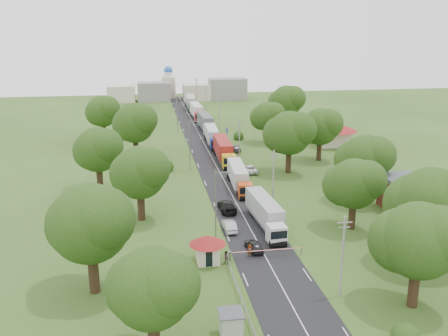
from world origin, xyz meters
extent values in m
plane|color=#304A18|center=(0.00, 0.00, 0.00)|extent=(260.00, 260.00, 0.00)
cube|color=black|center=(0.00, 20.00, 0.00)|extent=(8.00, 200.00, 0.04)
cylinder|color=slate|center=(-4.50, -25.00, 0.55)|extent=(0.20, 0.20, 1.10)
cube|color=slate|center=(-4.50, -25.00, 1.05)|extent=(0.35, 0.35, 0.25)
cylinder|color=red|center=(0.00, -25.00, 1.00)|extent=(9.00, 0.12, 0.12)
cylinder|color=slate|center=(4.50, -25.00, 0.50)|extent=(0.10, 0.10, 1.00)
cube|color=beige|center=(-7.20, -25.00, 1.20)|extent=(2.60, 2.60, 2.40)
cone|color=maroon|center=(-7.20, -25.00, 2.90)|extent=(4.40, 4.40, 1.10)
cube|color=black|center=(-5.89, -25.00, 1.40)|extent=(0.02, 1.20, 0.90)
cube|color=black|center=(-7.20, -26.31, 1.00)|extent=(0.80, 0.02, 1.90)
cube|color=#99A593|center=(-7.00, -40.00, 1.15)|extent=(2.00, 2.00, 2.30)
cube|color=#47494F|center=(-7.00, -40.00, 2.35)|extent=(2.30, 2.30, 0.12)
cube|color=black|center=(-5.99, -40.00, 1.30)|extent=(0.02, 1.00, 0.80)
cylinder|color=slate|center=(5.20, 33.80, 2.00)|extent=(0.12, 0.12, 4.00)
cylinder|color=slate|center=(5.20, 36.20, 2.00)|extent=(0.12, 0.12, 4.00)
cube|color=navy|center=(5.20, 35.00, 3.60)|extent=(0.06, 3.00, 1.00)
cube|color=silver|center=(5.20, 35.00, 3.60)|extent=(0.07, 3.10, 0.06)
cylinder|color=gray|center=(5.50, -35.00, 4.50)|extent=(0.24, 0.24, 9.00)
cube|color=gray|center=(5.50, -35.00, 8.30)|extent=(1.60, 0.10, 0.10)
cube|color=gray|center=(5.50, -35.00, 7.80)|extent=(1.20, 0.10, 0.10)
cylinder|color=gray|center=(5.50, -7.00, 4.50)|extent=(0.24, 0.24, 9.00)
cube|color=gray|center=(5.50, -7.00, 8.30)|extent=(1.60, 0.10, 0.10)
cube|color=gray|center=(5.50, -7.00, 7.80)|extent=(1.20, 0.10, 0.10)
cylinder|color=gray|center=(5.50, 21.00, 4.50)|extent=(0.24, 0.24, 9.00)
cube|color=gray|center=(5.50, 21.00, 8.30)|extent=(1.60, 0.10, 0.10)
cube|color=gray|center=(5.50, 21.00, 7.80)|extent=(1.20, 0.10, 0.10)
cylinder|color=gray|center=(5.50, 49.00, 4.50)|extent=(0.24, 0.24, 9.00)
cube|color=gray|center=(5.50, 49.00, 8.30)|extent=(1.60, 0.10, 0.10)
cube|color=gray|center=(5.50, 49.00, 7.80)|extent=(1.20, 0.10, 0.10)
cylinder|color=gray|center=(5.50, 77.00, 4.50)|extent=(0.24, 0.24, 9.00)
cube|color=gray|center=(5.50, 77.00, 8.30)|extent=(1.60, 0.10, 0.10)
cube|color=gray|center=(5.50, 77.00, 7.80)|extent=(1.20, 0.10, 0.10)
cylinder|color=gray|center=(5.50, 105.00, 4.50)|extent=(0.24, 0.24, 9.00)
cube|color=gray|center=(5.50, 105.00, 8.30)|extent=(1.60, 0.10, 0.10)
cube|color=gray|center=(5.50, 105.00, 7.80)|extent=(1.20, 0.10, 0.10)
cylinder|color=slate|center=(-5.50, -20.00, 5.00)|extent=(0.16, 0.16, 10.00)
cube|color=slate|center=(-4.60, -20.00, 9.70)|extent=(1.80, 0.10, 0.10)
cube|color=slate|center=(-3.80, -20.00, 9.55)|extent=(0.50, 0.22, 0.15)
cylinder|color=slate|center=(-5.50, 15.00, 5.00)|extent=(0.16, 0.16, 10.00)
cube|color=slate|center=(-4.60, 15.00, 9.70)|extent=(1.80, 0.10, 0.10)
cube|color=slate|center=(-3.80, 15.00, 9.55)|extent=(0.50, 0.22, 0.15)
cylinder|color=slate|center=(-5.50, 50.00, 5.00)|extent=(0.16, 0.16, 10.00)
cube|color=slate|center=(-4.60, 50.00, 9.70)|extent=(1.80, 0.10, 0.10)
cube|color=slate|center=(-3.80, 50.00, 9.55)|extent=(0.50, 0.22, 0.15)
cylinder|color=#382616|center=(12.00, -38.00, 2.10)|extent=(1.08, 1.08, 4.20)
sphere|color=#213F11|center=(12.00, -38.00, 7.22)|extent=(7.70, 7.70, 7.70)
sphere|color=#213F11|center=(13.38, -39.10, 8.05)|extent=(6.05, 6.05, 6.05)
sphere|color=#213F11|center=(10.90, -36.62, 6.67)|extent=(6.60, 6.60, 6.60)
cylinder|color=#382616|center=(18.00, -30.00, 2.27)|extent=(1.12, 1.12, 4.55)
sphere|color=#213F11|center=(18.00, -30.00, 7.85)|extent=(8.40, 8.40, 8.40)
sphere|color=#213F11|center=(16.80, -28.50, 7.25)|extent=(7.20, 7.20, 7.20)
cylinder|color=#382616|center=(14.00, -18.00, 1.92)|extent=(1.04, 1.04, 3.85)
sphere|color=#213F11|center=(14.00, -18.00, 6.60)|extent=(7.00, 7.00, 7.00)
sphere|color=#213F11|center=(15.25, -19.00, 7.35)|extent=(5.50, 5.50, 5.50)
sphere|color=#213F11|center=(13.00, -16.75, 6.10)|extent=(6.00, 6.00, 6.00)
cylinder|color=#382616|center=(20.00, -8.00, 2.10)|extent=(1.08, 1.08, 4.20)
sphere|color=#213F11|center=(20.00, -8.00, 7.22)|extent=(7.70, 7.70, 7.70)
sphere|color=#213F11|center=(21.38, -9.10, 8.05)|extent=(6.05, 6.05, 6.05)
sphere|color=#213F11|center=(18.90, -6.62, 6.67)|extent=(6.60, 6.60, 6.60)
cylinder|color=#382616|center=(13.00, 10.00, 2.27)|extent=(1.12, 1.12, 4.55)
sphere|color=#213F11|center=(13.00, 10.00, 7.85)|extent=(8.40, 8.40, 8.40)
sphere|color=#213F11|center=(14.50, 8.80, 8.75)|extent=(6.60, 6.60, 6.60)
sphere|color=#213F11|center=(11.80, 11.50, 7.25)|extent=(7.20, 7.20, 7.20)
cylinder|color=#382616|center=(22.00, 18.00, 2.10)|extent=(1.08, 1.08, 4.20)
sphere|color=#213F11|center=(22.00, 18.00, 7.22)|extent=(7.70, 7.70, 7.70)
sphere|color=#213F11|center=(23.38, 16.90, 8.05)|extent=(6.05, 6.05, 6.05)
sphere|color=#213F11|center=(20.90, 19.38, 6.67)|extent=(6.60, 6.60, 6.60)
cylinder|color=#382616|center=(15.00, 35.00, 1.92)|extent=(1.04, 1.04, 3.85)
sphere|color=#213F11|center=(15.00, 35.00, 6.60)|extent=(7.00, 7.00, 7.00)
sphere|color=#213F11|center=(16.25, 34.00, 7.35)|extent=(5.50, 5.50, 5.50)
sphere|color=#213F11|center=(14.00, 36.25, 6.10)|extent=(6.00, 6.00, 6.00)
cylinder|color=#382616|center=(24.00, 50.00, 2.27)|extent=(1.12, 1.12, 4.55)
sphere|color=#213F11|center=(24.00, 50.00, 7.85)|extent=(8.40, 8.40, 8.40)
sphere|color=#213F11|center=(25.50, 48.80, 8.75)|extent=(6.60, 6.60, 6.60)
sphere|color=#213F11|center=(22.80, 51.50, 7.25)|extent=(7.20, 7.20, 7.20)
sphere|color=#213F11|center=(-14.00, -42.00, 6.60)|extent=(7.00, 7.00, 7.00)
sphere|color=#213F11|center=(-12.75, -43.00, 7.35)|extent=(5.50, 5.50, 5.50)
sphere|color=#213F11|center=(-15.00, -40.75, 6.10)|extent=(6.00, 6.00, 6.00)
cylinder|color=#382616|center=(-20.00, -30.00, 2.27)|extent=(1.12, 1.12, 4.55)
sphere|color=#213F11|center=(-20.00, -30.00, 7.85)|extent=(8.40, 8.40, 8.40)
sphere|color=#213F11|center=(-18.50, -31.20, 8.75)|extent=(6.60, 6.60, 6.60)
sphere|color=#213F11|center=(-21.20, -28.50, 7.25)|extent=(7.20, 7.20, 7.20)
cylinder|color=#382616|center=(-15.00, -10.00, 2.10)|extent=(1.08, 1.08, 4.20)
sphere|color=#213F11|center=(-15.00, -10.00, 7.22)|extent=(7.70, 7.70, 7.70)
sphere|color=#213F11|center=(-13.62, -11.10, 8.05)|extent=(6.05, 6.05, 6.05)
sphere|color=#213F11|center=(-16.10, -8.62, 6.67)|extent=(6.60, 6.60, 6.60)
cylinder|color=#382616|center=(-22.00, 5.00, 2.10)|extent=(1.08, 1.08, 4.20)
sphere|color=#213F11|center=(-22.00, 5.00, 7.22)|extent=(7.70, 7.70, 7.70)
sphere|color=#213F11|center=(-20.62, 3.90, 8.05)|extent=(6.05, 6.05, 6.05)
sphere|color=#213F11|center=(-23.10, 6.38, 6.67)|extent=(6.60, 6.60, 6.60)
cylinder|color=#382616|center=(-16.00, 25.00, 2.27)|extent=(1.12, 1.12, 4.55)
sphere|color=#213F11|center=(-16.00, 25.00, 7.85)|extent=(8.40, 8.40, 8.40)
sphere|color=#213F11|center=(-14.50, 23.80, 8.75)|extent=(6.60, 6.60, 6.60)
sphere|color=#213F11|center=(-17.20, 26.50, 7.25)|extent=(7.20, 7.20, 7.20)
cylinder|color=#382616|center=(-24.00, 45.00, 2.10)|extent=(1.08, 1.08, 4.20)
sphere|color=#213F11|center=(-24.00, 45.00, 7.22)|extent=(7.70, 7.70, 7.70)
sphere|color=#213F11|center=(-22.62, 43.90, 8.05)|extent=(6.05, 6.05, 6.05)
sphere|color=#213F11|center=(-25.10, 46.38, 6.67)|extent=(6.60, 6.60, 6.60)
cube|color=maroon|center=(26.00, -12.00, 2.30)|extent=(8.00, 6.00, 4.60)
cube|color=#47494F|center=(26.00, -12.00, 4.90)|extent=(8.60, 6.60, 0.60)
cube|color=beige|center=(30.00, 30.00, 2.00)|extent=(7.00, 5.00, 4.00)
cone|color=maroon|center=(30.00, 30.00, 4.90)|extent=(10.08, 10.08, 1.80)
cube|color=gray|center=(-10.00, 110.00, 3.50)|extent=(12.00, 8.00, 7.00)
cube|color=beige|center=(6.00, 110.00, 3.00)|extent=(10.00, 8.00, 6.00)
cube|color=gray|center=(18.00, 110.00, 4.00)|extent=(14.00, 8.00, 8.00)
cube|color=beige|center=(-22.00, 110.00, 3.00)|extent=(10.00, 8.00, 6.00)
cube|color=beige|center=(-4.00, 118.00, 4.00)|extent=(5.00, 5.00, 8.00)
cylinder|color=silver|center=(-4.00, 118.00, 9.00)|extent=(3.20, 3.20, 2.00)
sphere|color=#2659B2|center=(-4.00, 118.00, 10.60)|extent=(3.40, 3.40, 3.40)
cube|color=silver|center=(2.25, -21.47, 1.49)|extent=(2.45, 2.45, 2.40)
cube|color=black|center=(2.25, -22.63, 1.82)|extent=(2.21, 0.16, 1.06)
cube|color=slate|center=(2.25, -22.57, 0.53)|extent=(2.12, 0.38, 0.34)
cube|color=slate|center=(2.25, -14.75, 0.72)|extent=(2.90, 11.16, 0.29)
cube|color=#A0A0A4|center=(2.25, -14.46, 2.45)|extent=(3.11, 11.46, 2.88)
cylinder|color=black|center=(2.25, -22.33, 0.48)|extent=(2.26, 0.96, 0.96)
cylinder|color=black|center=(2.25, -20.61, 0.48)|extent=(2.26, 0.96, 0.96)
cylinder|color=black|center=(2.25, -11.39, 0.48)|extent=(2.26, 0.96, 0.96)
cylinder|color=black|center=(2.25, -9.95, 0.48)|extent=(2.26, 0.96, 0.96)
cube|color=#BE4315|center=(1.79, -3.49, 1.47)|extent=(2.40, 2.40, 2.38)
cube|color=black|center=(1.79, -4.64, 1.81)|extent=(2.18, 0.14, 1.05)
cube|color=slate|center=(1.79, -4.59, 0.52)|extent=(2.10, 0.37, 0.33)
cube|color=slate|center=(1.79, 3.16, 0.71)|extent=(2.79, 11.04, 0.29)
cube|color=#BABABA|center=(1.79, 3.45, 2.42)|extent=(3.00, 11.33, 2.85)
cylinder|color=black|center=(1.79, -4.35, 0.48)|extent=(2.23, 0.95, 0.95)
cylinder|color=black|center=(1.79, -2.64, 0.48)|extent=(2.23, 0.95, 0.95)
cylinder|color=black|center=(1.79, 6.49, 0.48)|extent=(2.23, 0.95, 0.95)
cylinder|color=black|center=(1.79, 7.92, 0.48)|extent=(2.23, 0.95, 0.95)
cube|color=gold|center=(2.10, 14.19, 1.65)|extent=(2.63, 2.63, 2.67)
cube|color=black|center=(2.10, 12.89, 2.03)|extent=(2.46, 0.09, 1.17)
cube|color=slate|center=(2.10, 12.96, 0.59)|extent=(2.36, 0.32, 0.37)
cube|color=slate|center=(2.10, 21.66, 0.80)|extent=(2.80, 12.34, 0.32)
cube|color=maroon|center=(2.10, 21.98, 2.72)|extent=(3.03, 12.67, 3.20)
cylinder|color=black|center=(2.10, 13.23, 0.53)|extent=(2.51, 1.07, 1.07)
cylinder|color=black|center=(2.10, 15.15, 0.53)|extent=(2.51, 1.07, 1.07)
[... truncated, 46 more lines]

